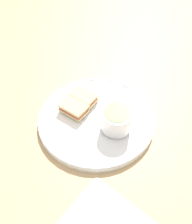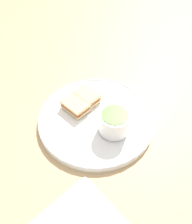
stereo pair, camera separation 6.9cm
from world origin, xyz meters
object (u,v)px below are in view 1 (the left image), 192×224
Objects in this scene: sandwich_half_near at (83,97)px; spoon at (117,100)px; soup_bowl at (116,120)px; sandwich_half_far at (74,108)px.

spoon is at bearing 8.93° from sandwich_half_near.
sandwich_half_near is (-0.11, -0.02, 0.01)m from spoon.
soup_bowl is 0.12m from spoon.
spoon is 0.11m from sandwich_half_near.
sandwich_half_near is at bearing 45.27° from spoon.
soup_bowl is 0.90× the size of sandwich_half_near.
sandwich_half_far is (-0.13, -0.07, 0.01)m from spoon.
sandwich_half_near is 1.00× the size of sandwich_half_far.
spoon is 0.15m from sandwich_half_far.
sandwich_half_near is (-0.13, 0.09, -0.02)m from soup_bowl.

